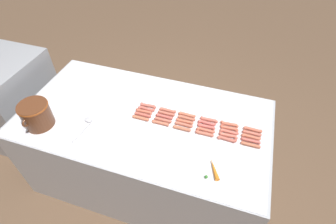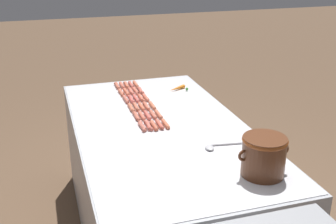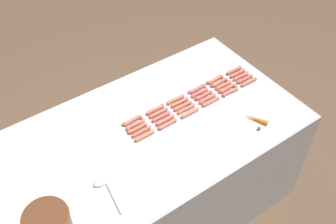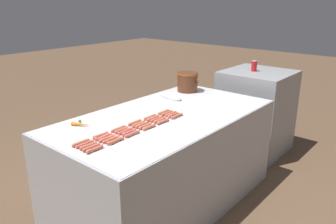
{
  "view_description": "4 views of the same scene",
  "coord_description": "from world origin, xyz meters",
  "px_view_note": "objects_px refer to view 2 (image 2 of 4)",
  "views": [
    {
      "loc": [
        -1.33,
        -0.65,
        2.41
      ],
      "look_at": [
        0.02,
        -0.21,
        0.98
      ],
      "focal_mm": 27.52,
      "sensor_mm": 36.0,
      "label": 1
    },
    {
      "loc": [
        0.69,
        2.43,
        1.98
      ],
      "look_at": [
        -0.05,
        0.01,
        0.97
      ],
      "focal_mm": 45.13,
      "sensor_mm": 36.0,
      "label": 2
    },
    {
      "loc": [
        -1.47,
        0.85,
        2.78
      ],
      "look_at": [
        -0.01,
        -0.18,
        0.97
      ],
      "focal_mm": 43.36,
      "sensor_mm": 36.0,
      "label": 3
    },
    {
      "loc": [
        1.82,
        -2.12,
        1.84
      ],
      "look_at": [
        0.09,
        -0.07,
        0.94
      ],
      "focal_mm": 35.98,
      "sensor_mm": 36.0,
      "label": 4
    }
  ],
  "objects_px": {
    "hot_dog_5": "(166,124)",
    "hot_dog_9": "(146,106)",
    "hot_dog_10": "(153,114)",
    "hot_dog_22": "(142,116)",
    "hot_dog_0": "(136,84)",
    "hot_dog_20": "(131,99)",
    "hot_dog_23": "(148,126)",
    "hot_dog_28": "(136,116)",
    "hot_dog_24": "(117,86)",
    "hot_dog_27": "(131,108)",
    "bean_pot": "(264,154)",
    "hot_dog_29": "(142,126)",
    "serving_spoon": "(216,146)",
    "hot_dog_25": "(121,93)",
    "carrot": "(177,88)",
    "hot_dog_15": "(142,107)",
    "hot_dog_7": "(136,91)",
    "hot_dog_13": "(131,91)",
    "hot_dog_21": "(136,107)",
    "hot_dog_1": "(140,90)",
    "hot_dog_2": "(146,98)",
    "hot_dog_14": "(136,99)",
    "hot_dog_12": "(126,85)",
    "hot_dog_17": "(154,125)",
    "hot_dog_26": "(126,99)",
    "hot_dog_18": "(122,85)",
    "hot_dog_6": "(131,85)",
    "hot_dog_19": "(126,92)",
    "hot_dog_3": "(152,105)",
    "hot_dog_8": "(141,98)",
    "hot_dog_4": "(159,114)"
  },
  "relations": [
    {
      "from": "hot_dog_25",
      "to": "hot_dog_0",
      "type": "bearing_deg",
      "value": -131.24
    },
    {
      "from": "hot_dog_10",
      "to": "hot_dog_21",
      "type": "xyz_separation_m",
      "value": [
        0.08,
        -0.18,
        0.0
      ]
    },
    {
      "from": "hot_dog_4",
      "to": "hot_dog_1",
      "type": "bearing_deg",
      "value": -90.04
    },
    {
      "from": "hot_dog_17",
      "to": "hot_dog_22",
      "type": "relative_size",
      "value": 1.0
    },
    {
      "from": "hot_dog_15",
      "to": "hot_dog_28",
      "type": "height_order",
      "value": "same"
    },
    {
      "from": "hot_dog_18",
      "to": "hot_dog_19",
      "type": "height_order",
      "value": "same"
    },
    {
      "from": "hot_dog_5",
      "to": "hot_dog_21",
      "type": "xyz_separation_m",
      "value": [
        0.12,
        -0.36,
        0.0
      ]
    },
    {
      "from": "hot_dog_10",
      "to": "serving_spoon",
      "type": "height_order",
      "value": "hot_dog_10"
    },
    {
      "from": "hot_dog_14",
      "to": "hot_dog_27",
      "type": "distance_m",
      "value": 0.2
    },
    {
      "from": "hot_dog_9",
      "to": "hot_dog_28",
      "type": "relative_size",
      "value": 1.0
    },
    {
      "from": "hot_dog_14",
      "to": "hot_dog_29",
      "type": "xyz_separation_m",
      "value": [
        0.08,
        0.52,
        0.0
      ]
    },
    {
      "from": "hot_dog_12",
      "to": "hot_dog_0",
      "type": "bearing_deg",
      "value": -177.47
    },
    {
      "from": "hot_dog_5",
      "to": "hot_dog_9",
      "type": "relative_size",
      "value": 1.0
    },
    {
      "from": "hot_dog_23",
      "to": "hot_dog_7",
      "type": "bearing_deg",
      "value": -96.23
    },
    {
      "from": "hot_dog_15",
      "to": "bean_pot",
      "type": "xyz_separation_m",
      "value": [
        -0.37,
        1.09,
        0.1
      ]
    },
    {
      "from": "hot_dog_10",
      "to": "hot_dog_24",
      "type": "xyz_separation_m",
      "value": [
        0.12,
        -0.7,
        0.0
      ]
    },
    {
      "from": "hot_dog_15",
      "to": "serving_spoon",
      "type": "distance_m",
      "value": 0.79
    },
    {
      "from": "hot_dog_9",
      "to": "carrot",
      "type": "bearing_deg",
      "value": -137.66
    },
    {
      "from": "hot_dog_7",
      "to": "hot_dog_10",
      "type": "xyz_separation_m",
      "value": [
        -0.0,
        0.53,
        0.0
      ]
    },
    {
      "from": "hot_dog_1",
      "to": "hot_dog_21",
      "type": "bearing_deg",
      "value": 71.46
    },
    {
      "from": "hot_dog_7",
      "to": "hot_dog_28",
      "type": "relative_size",
      "value": 1.0
    },
    {
      "from": "hot_dog_27",
      "to": "bean_pot",
      "type": "relative_size",
      "value": 0.51
    },
    {
      "from": "hot_dog_22",
      "to": "hot_dog_29",
      "type": "bearing_deg",
      "value": 77.08
    },
    {
      "from": "hot_dog_5",
      "to": "hot_dog_22",
      "type": "height_order",
      "value": "same"
    },
    {
      "from": "hot_dog_23",
      "to": "hot_dog_28",
      "type": "height_order",
      "value": "same"
    },
    {
      "from": "hot_dog_0",
      "to": "hot_dog_18",
      "type": "height_order",
      "value": "same"
    },
    {
      "from": "hot_dog_25",
      "to": "carrot",
      "type": "height_order",
      "value": "carrot"
    },
    {
      "from": "hot_dog_9",
      "to": "hot_dog_12",
      "type": "height_order",
      "value": "same"
    },
    {
      "from": "hot_dog_6",
      "to": "hot_dog_19",
      "type": "relative_size",
      "value": 1.0
    },
    {
      "from": "hot_dog_18",
      "to": "bean_pot",
      "type": "distance_m",
      "value": 1.68
    },
    {
      "from": "hot_dog_8",
      "to": "hot_dog_17",
      "type": "bearing_deg",
      "value": 85.45
    },
    {
      "from": "hot_dog_4",
      "to": "hot_dog_28",
      "type": "height_order",
      "value": "same"
    },
    {
      "from": "hot_dog_13",
      "to": "hot_dog_25",
      "type": "relative_size",
      "value": 1.0
    },
    {
      "from": "hot_dog_15",
      "to": "hot_dog_18",
      "type": "relative_size",
      "value": 1.0
    },
    {
      "from": "hot_dog_26",
      "to": "hot_dog_27",
      "type": "xyz_separation_m",
      "value": [
        -0.0,
        0.18,
        0.0
      ]
    },
    {
      "from": "hot_dog_0",
      "to": "hot_dog_20",
      "type": "relative_size",
      "value": 1.0
    },
    {
      "from": "hot_dog_23",
      "to": "hot_dog_20",
      "type": "bearing_deg",
      "value": -90.08
    },
    {
      "from": "hot_dog_20",
      "to": "hot_dog_23",
      "type": "bearing_deg",
      "value": 89.92
    },
    {
      "from": "hot_dog_2",
      "to": "hot_dog_4",
      "type": "distance_m",
      "value": 0.36
    },
    {
      "from": "hot_dog_1",
      "to": "hot_dog_5",
      "type": "bearing_deg",
      "value": 89.88
    },
    {
      "from": "hot_dog_29",
      "to": "serving_spoon",
      "type": "height_order",
      "value": "hot_dog_29"
    },
    {
      "from": "hot_dog_2",
      "to": "hot_dog_13",
      "type": "distance_m",
      "value": 0.19
    },
    {
      "from": "hot_dog_6",
      "to": "bean_pot",
      "type": "bearing_deg",
      "value": 101.73
    },
    {
      "from": "hot_dog_20",
      "to": "hot_dog_21",
      "type": "relative_size",
      "value": 1.0
    },
    {
      "from": "hot_dog_24",
      "to": "hot_dog_27",
      "type": "distance_m",
      "value": 0.53
    },
    {
      "from": "hot_dog_3",
      "to": "hot_dog_7",
      "type": "xyz_separation_m",
      "value": [
        0.04,
        -0.36,
        0.0
      ]
    },
    {
      "from": "hot_dog_10",
      "to": "hot_dog_22",
      "type": "distance_m",
      "value": 0.08
    },
    {
      "from": "hot_dog_0",
      "to": "hot_dog_2",
      "type": "xyz_separation_m",
      "value": [
        0.0,
        0.35,
        0.0
      ]
    },
    {
      "from": "hot_dog_1",
      "to": "hot_dog_19",
      "type": "bearing_deg",
      "value": 0.24
    },
    {
      "from": "hot_dog_23",
      "to": "hot_dog_22",
      "type": "bearing_deg",
      "value": -89.74
    }
  ]
}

